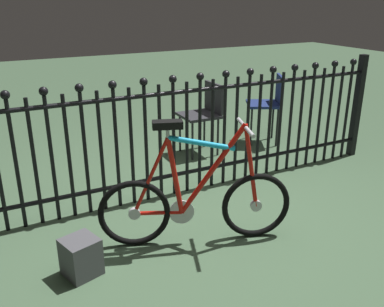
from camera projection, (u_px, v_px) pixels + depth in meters
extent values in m
plane|color=#446044|center=(218.00, 224.00, 3.31)|extent=(20.00, 20.00, 0.00)
cylinder|color=black|center=(16.00, 167.00, 3.11)|extent=(0.03, 0.03, 1.01)
sphere|color=black|center=(5.00, 95.00, 2.92)|extent=(0.07, 0.07, 0.07)
cylinder|color=black|center=(35.00, 164.00, 3.16)|extent=(0.03, 0.03, 1.01)
cylinder|color=black|center=(52.00, 161.00, 3.22)|extent=(0.03, 0.03, 1.01)
sphere|color=black|center=(43.00, 91.00, 3.03)|extent=(0.07, 0.07, 0.07)
cylinder|color=black|center=(69.00, 158.00, 3.27)|extent=(0.03, 0.03, 1.01)
cylinder|color=black|center=(86.00, 155.00, 3.33)|extent=(0.03, 0.03, 1.01)
sphere|color=black|center=(79.00, 88.00, 3.14)|extent=(0.07, 0.07, 0.07)
cylinder|color=black|center=(101.00, 153.00, 3.38)|extent=(0.03, 0.03, 1.01)
cylinder|color=black|center=(117.00, 150.00, 3.43)|extent=(0.03, 0.03, 1.01)
sphere|color=black|center=(112.00, 85.00, 3.24)|extent=(0.07, 0.07, 0.07)
cylinder|color=black|center=(132.00, 148.00, 3.49)|extent=(0.03, 0.03, 1.01)
cylinder|color=black|center=(146.00, 145.00, 3.54)|extent=(0.03, 0.03, 1.01)
sphere|color=black|center=(144.00, 82.00, 3.35)|extent=(0.07, 0.07, 0.07)
cylinder|color=black|center=(160.00, 143.00, 3.60)|extent=(0.03, 0.03, 1.01)
cylinder|color=black|center=(174.00, 141.00, 3.65)|extent=(0.03, 0.03, 1.01)
sphere|color=black|center=(173.00, 79.00, 3.46)|extent=(0.07, 0.07, 0.07)
cylinder|color=black|center=(187.00, 139.00, 3.71)|extent=(0.03, 0.03, 1.01)
cylinder|color=black|center=(200.00, 137.00, 3.76)|extent=(0.03, 0.03, 1.01)
sphere|color=black|center=(200.00, 76.00, 3.57)|extent=(0.07, 0.07, 0.07)
cylinder|color=black|center=(212.00, 135.00, 3.82)|extent=(0.03, 0.03, 1.01)
cylinder|color=black|center=(224.00, 133.00, 3.87)|extent=(0.03, 0.03, 1.01)
sphere|color=black|center=(226.00, 74.00, 3.68)|extent=(0.07, 0.07, 0.07)
cylinder|color=black|center=(236.00, 131.00, 3.92)|extent=(0.03, 0.03, 1.01)
cylinder|color=black|center=(247.00, 129.00, 3.98)|extent=(0.03, 0.03, 1.01)
sphere|color=black|center=(250.00, 72.00, 3.79)|extent=(0.07, 0.07, 0.07)
cylinder|color=black|center=(259.00, 127.00, 4.03)|extent=(0.03, 0.03, 1.01)
cylinder|color=black|center=(269.00, 125.00, 4.09)|extent=(0.03, 0.03, 1.01)
sphere|color=black|center=(273.00, 70.00, 3.90)|extent=(0.07, 0.07, 0.07)
cylinder|color=black|center=(280.00, 123.00, 4.14)|extent=(0.03, 0.03, 1.01)
cylinder|color=black|center=(290.00, 122.00, 4.20)|extent=(0.03, 0.03, 1.01)
sphere|color=black|center=(295.00, 68.00, 4.01)|extent=(0.07, 0.07, 0.07)
cylinder|color=black|center=(300.00, 120.00, 4.25)|extent=(0.03, 0.03, 1.01)
cylinder|color=black|center=(310.00, 119.00, 4.31)|extent=(0.03, 0.03, 1.01)
sphere|color=black|center=(315.00, 66.00, 4.12)|extent=(0.07, 0.07, 0.07)
cylinder|color=black|center=(320.00, 117.00, 4.36)|extent=(0.03, 0.03, 1.01)
cylinder|color=black|center=(329.00, 115.00, 4.41)|extent=(0.03, 0.03, 1.01)
sphere|color=black|center=(335.00, 64.00, 4.22)|extent=(0.07, 0.07, 0.07)
cylinder|color=black|center=(338.00, 114.00, 4.47)|extent=(0.03, 0.03, 1.01)
cylinder|color=black|center=(347.00, 113.00, 4.52)|extent=(0.03, 0.03, 1.01)
sphere|color=black|center=(353.00, 62.00, 4.33)|extent=(0.07, 0.07, 0.07)
cylinder|color=black|center=(182.00, 173.00, 3.80)|extent=(4.23, 0.04, 0.04)
cylinder|color=black|center=(181.00, 92.00, 3.53)|extent=(4.23, 0.04, 0.04)
cube|color=black|center=(357.00, 106.00, 4.57)|extent=(0.07, 0.07, 1.11)
torus|color=black|center=(134.00, 214.00, 2.95)|extent=(0.49, 0.21, 0.51)
cylinder|color=silver|center=(134.00, 214.00, 2.95)|extent=(0.09, 0.06, 0.08)
torus|color=black|center=(256.00, 206.00, 3.07)|extent=(0.49, 0.21, 0.51)
cylinder|color=silver|center=(256.00, 206.00, 3.07)|extent=(0.09, 0.06, 0.08)
cylinder|color=red|center=(213.00, 169.00, 2.92)|extent=(0.45, 0.19, 0.65)
cylinder|color=#19A5D8|center=(202.00, 143.00, 2.84)|extent=(0.45, 0.19, 0.14)
cylinder|color=red|center=(175.00, 176.00, 2.90)|extent=(0.13, 0.07, 0.57)
cylinder|color=red|center=(158.00, 213.00, 2.98)|extent=(0.33, 0.14, 0.04)
cylinder|color=red|center=(151.00, 177.00, 2.87)|extent=(0.26, 0.11, 0.56)
cylinder|color=red|center=(251.00, 167.00, 2.95)|extent=(0.14, 0.07, 0.63)
cylinder|color=silver|center=(246.00, 126.00, 2.84)|extent=(0.03, 0.03, 0.02)
cylinder|color=silver|center=(246.00, 127.00, 2.84)|extent=(0.16, 0.39, 0.03)
cylinder|color=silver|center=(168.00, 133.00, 2.78)|extent=(0.03, 0.03, 0.07)
cube|color=black|center=(167.00, 125.00, 2.76)|extent=(0.22, 0.15, 0.05)
cylinder|color=silver|center=(182.00, 212.00, 3.00)|extent=(0.17, 0.07, 0.18)
cylinder|color=black|center=(192.00, 141.00, 4.53)|extent=(0.02, 0.02, 0.43)
cylinder|color=black|center=(180.00, 133.00, 4.79)|extent=(0.02, 0.02, 0.43)
cylinder|color=black|center=(218.00, 137.00, 4.66)|extent=(0.02, 0.02, 0.43)
cylinder|color=black|center=(204.00, 129.00, 4.92)|extent=(0.02, 0.02, 0.43)
cube|color=#2D2D33|center=(199.00, 115.00, 4.64)|extent=(0.40, 0.40, 0.03)
cube|color=#2D2D33|center=(214.00, 97.00, 4.66)|extent=(0.03, 0.37, 0.32)
cylinder|color=black|center=(251.00, 128.00, 4.94)|extent=(0.02, 0.02, 0.46)
cylinder|color=black|center=(248.00, 120.00, 5.22)|extent=(0.02, 0.02, 0.46)
cylinder|color=black|center=(277.00, 128.00, 4.93)|extent=(0.02, 0.02, 0.46)
cylinder|color=black|center=(273.00, 120.00, 5.22)|extent=(0.02, 0.02, 0.46)
cube|color=navy|center=(263.00, 104.00, 4.99)|extent=(0.51, 0.51, 0.03)
cube|color=navy|center=(280.00, 89.00, 4.93)|extent=(0.19, 0.33, 0.32)
cube|color=#4C4C51|center=(81.00, 257.00, 2.69)|extent=(0.26, 0.26, 0.25)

